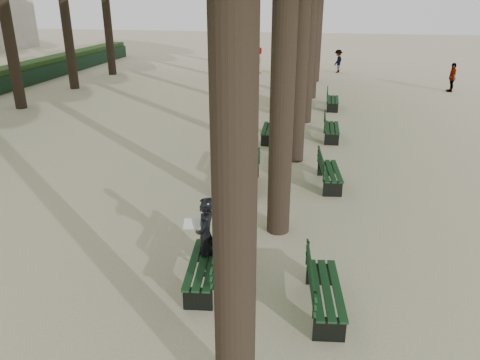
# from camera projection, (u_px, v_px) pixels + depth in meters

# --- Properties ---
(ground) EXTENTS (120.00, 120.00, 0.00)m
(ground) POSITION_uv_depth(u_px,v_px,m) (176.00, 300.00, 8.47)
(ground) COLOR #C2B893
(ground) RESTS_ON ground
(bench_left_0) EXTENTS (0.79, 1.86, 0.92)m
(bench_left_0) POSITION_uv_depth(u_px,v_px,m) (204.00, 272.00, 8.83)
(bench_left_0) COLOR black
(bench_left_0) RESTS_ON ground
(bench_left_1) EXTENTS (0.75, 1.85, 0.92)m
(bench_left_1) POSITION_uv_depth(u_px,v_px,m) (248.00, 178.00, 13.26)
(bench_left_1) COLOR black
(bench_left_1) RESTS_ON ground
(bench_left_2) EXTENTS (0.67, 1.83, 0.92)m
(bench_left_2) POSITION_uv_depth(u_px,v_px,m) (270.00, 133.00, 17.48)
(bench_left_2) COLOR black
(bench_left_2) RESTS_ON ground
(bench_left_3) EXTENTS (0.60, 1.81, 0.92)m
(bench_left_3) POSITION_uv_depth(u_px,v_px,m) (285.00, 101.00, 22.51)
(bench_left_3) COLOR black
(bench_left_3) RESTS_ON ground
(bench_right_0) EXTENTS (0.79, 1.86, 0.92)m
(bench_right_0) POSITION_uv_depth(u_px,v_px,m) (325.00, 297.00, 8.09)
(bench_right_0) COLOR black
(bench_right_0) RESTS_ON ground
(bench_right_1) EXTENTS (0.80, 1.86, 0.92)m
(bench_right_1) POSITION_uv_depth(u_px,v_px,m) (329.00, 177.00, 13.36)
(bench_right_1) COLOR black
(bench_right_1) RESTS_ON ground
(bench_right_2) EXTENTS (0.63, 1.82, 0.92)m
(bench_right_2) POSITION_uv_depth(u_px,v_px,m) (331.00, 132.00, 17.60)
(bench_right_2) COLOR black
(bench_right_2) RESTS_ON ground
(bench_right_3) EXTENTS (0.59, 1.81, 0.92)m
(bench_right_3) POSITION_uv_depth(u_px,v_px,m) (332.00, 103.00, 22.17)
(bench_right_3) COLOR black
(bench_right_3) RESTS_ON ground
(man_with_map) EXTENTS (0.61, 0.66, 1.61)m
(man_with_map) POSITION_uv_depth(u_px,v_px,m) (206.00, 236.00, 9.01)
(man_with_map) COLOR black
(man_with_map) RESTS_ON ground
(pedestrian_d) EXTENTS (0.67, 0.91, 1.73)m
(pedestrian_d) POSITION_uv_depth(u_px,v_px,m) (259.00, 60.00, 31.69)
(pedestrian_d) COLOR #262628
(pedestrian_d) RESTS_ON ground
(pedestrian_b) EXTENTS (0.63, 1.04, 1.53)m
(pedestrian_b) POSITION_uv_depth(u_px,v_px,m) (338.00, 61.00, 31.97)
(pedestrian_b) COLOR #262628
(pedestrian_b) RESTS_ON ground
(pedestrian_c) EXTENTS (0.33, 0.93, 1.58)m
(pedestrian_c) POSITION_uv_depth(u_px,v_px,m) (452.00, 77.00, 25.80)
(pedestrian_c) COLOR #262628
(pedestrian_c) RESTS_ON ground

